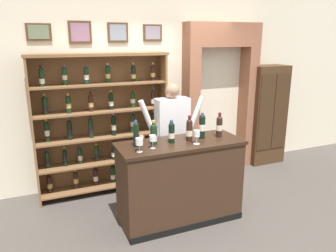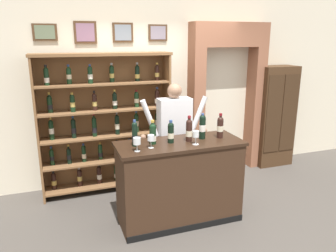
% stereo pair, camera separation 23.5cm
% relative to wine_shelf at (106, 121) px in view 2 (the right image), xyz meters
% --- Properties ---
extents(ground_plane, '(14.00, 14.00, 0.02)m').
position_rel_wine_shelf_xyz_m(ground_plane, '(0.86, -1.19, -1.09)').
color(ground_plane, '#47423D').
extents(back_wall, '(12.00, 0.19, 3.25)m').
position_rel_wine_shelf_xyz_m(back_wall, '(0.86, 0.36, 0.55)').
color(back_wall, beige).
rests_on(back_wall, ground).
extents(wine_shelf, '(1.93, 0.36, 2.05)m').
position_rel_wine_shelf_xyz_m(wine_shelf, '(0.00, 0.00, 0.00)').
color(wine_shelf, brown).
rests_on(wine_shelf, ground).
extents(archway_doorway, '(1.33, 0.45, 2.49)m').
position_rel_wine_shelf_xyz_m(archway_doorway, '(2.07, 0.22, 0.33)').
color(archway_doorway, '#935B42').
rests_on(archway_doorway, ground).
extents(side_cabinet, '(0.67, 0.41, 1.78)m').
position_rel_wine_shelf_xyz_m(side_cabinet, '(3.01, 0.06, -0.18)').
color(side_cabinet, '#422B19').
rests_on(side_cabinet, ground).
extents(tasting_counter, '(1.54, 0.61, 1.04)m').
position_rel_wine_shelf_xyz_m(tasting_counter, '(0.70, -1.20, -0.56)').
color(tasting_counter, '#382316').
rests_on(tasting_counter, ground).
extents(shopkeeper, '(0.99, 0.22, 1.66)m').
position_rel_wine_shelf_xyz_m(shopkeeper, '(0.85, -0.60, -0.05)').
color(shopkeeper, '#2D3347').
rests_on(shopkeeper, ground).
extents(tasting_bottle_bianco, '(0.07, 0.07, 0.31)m').
position_rel_wine_shelf_xyz_m(tasting_bottle_bianco, '(0.16, -1.15, 0.11)').
color(tasting_bottle_bianco, black).
rests_on(tasting_bottle_bianco, tasting_counter).
extents(tasting_bottle_rosso, '(0.08, 0.08, 0.29)m').
position_rel_wine_shelf_xyz_m(tasting_bottle_rosso, '(0.38, -1.14, 0.09)').
color(tasting_bottle_rosso, black).
rests_on(tasting_bottle_rosso, tasting_counter).
extents(tasting_bottle_grappa, '(0.07, 0.07, 0.28)m').
position_rel_wine_shelf_xyz_m(tasting_bottle_grappa, '(0.59, -1.18, 0.09)').
color(tasting_bottle_grappa, black).
rests_on(tasting_bottle_grappa, tasting_counter).
extents(tasting_bottle_chianti, '(0.08, 0.08, 0.31)m').
position_rel_wine_shelf_xyz_m(tasting_bottle_chianti, '(0.82, -1.19, 0.10)').
color(tasting_bottle_chianti, black).
rests_on(tasting_bottle_chianti, tasting_counter).
extents(tasting_bottle_prosecco, '(0.08, 0.08, 0.32)m').
position_rel_wine_shelf_xyz_m(tasting_bottle_prosecco, '(1.01, -1.15, 0.12)').
color(tasting_bottle_prosecco, black).
rests_on(tasting_bottle_prosecco, tasting_counter).
extents(tasting_bottle_brunello, '(0.08, 0.08, 0.31)m').
position_rel_wine_shelf_xyz_m(tasting_bottle_brunello, '(1.24, -1.19, 0.11)').
color(tasting_bottle_brunello, black).
rests_on(tasting_bottle_brunello, tasting_counter).
extents(wine_glass_left, '(0.07, 0.07, 0.17)m').
position_rel_wine_shelf_xyz_m(wine_glass_left, '(0.84, -1.34, 0.08)').
color(wine_glass_left, silver).
rests_on(wine_glass_left, tasting_counter).
extents(wine_glass_spare, '(0.08, 0.08, 0.16)m').
position_rel_wine_shelf_xyz_m(wine_glass_spare, '(0.14, -1.34, 0.07)').
color(wine_glass_spare, silver).
rests_on(wine_glass_spare, tasting_counter).
extents(wine_glass_center, '(0.08, 0.08, 0.15)m').
position_rel_wine_shelf_xyz_m(wine_glass_center, '(0.31, -1.28, 0.08)').
color(wine_glass_center, silver).
rests_on(wine_glass_center, tasting_counter).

